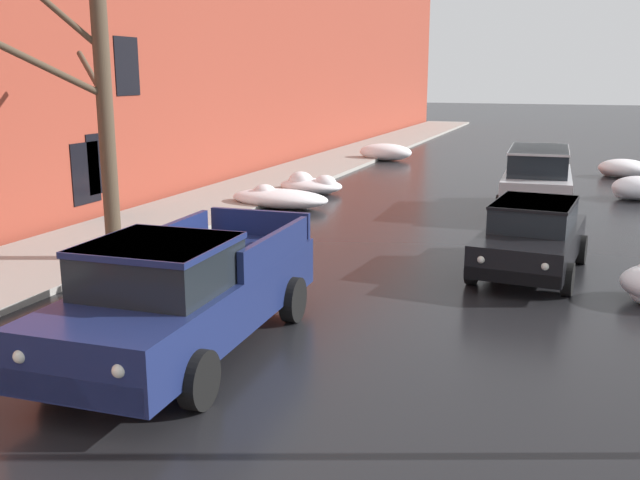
# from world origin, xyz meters

# --- Properties ---
(left_sidewalk_slab) EXTENTS (3.27, 80.00, 0.14)m
(left_sidewalk_slab) POSITION_xyz_m (-6.77, 18.00, 0.07)
(left_sidewalk_slab) COLOR gray
(left_sidewalk_slab) RESTS_ON ground
(brick_townhouse_facade) EXTENTS (0.63, 80.00, 10.39)m
(brick_townhouse_facade) POSITION_xyz_m (-8.90, 17.99, 5.19)
(brick_townhouse_facade) COLOR brown
(brick_townhouse_facade) RESTS_ON ground
(snow_bank_near_corner_left) EXTENTS (2.98, 1.45, 0.67)m
(snow_bank_near_corner_left) POSITION_xyz_m (-4.79, 18.92, 0.28)
(snow_bank_near_corner_left) COLOR white
(snow_bank_near_corner_left) RESTS_ON ground
(snow_bank_mid_block_left) EXTENTS (2.42, 1.32, 0.77)m
(snow_bank_mid_block_left) POSITION_xyz_m (-4.94, 31.43, 0.38)
(snow_bank_mid_block_left) COLOR white
(snow_bank_mid_block_left) RESTS_ON ground
(snow_bank_near_corner_right) EXTENTS (1.61, 1.40, 0.74)m
(snow_bank_near_corner_right) POSITION_xyz_m (5.23, 24.00, 0.36)
(snow_bank_near_corner_right) COLOR white
(snow_bank_near_corner_right) RESTS_ON ground
(snow_bank_along_right_kerb) EXTENTS (2.12, 1.41, 0.72)m
(snow_bank_along_right_kerb) POSITION_xyz_m (-4.80, 21.65, 0.28)
(snow_bank_along_right_kerb) COLOR white
(snow_bank_along_right_kerb) RESTS_ON ground
(snow_bank_far_right_pile) EXTENTS (1.82, 1.43, 0.70)m
(snow_bank_far_right_pile) POSITION_xyz_m (4.98, 29.30, 0.34)
(snow_bank_far_right_pile) COLOR white
(snow_bank_far_right_pile) RESTS_ON ground
(bare_tree_second_along_sidewalk) EXTENTS (2.71, 3.41, 6.90)m
(bare_tree_second_along_sidewalk) POSITION_xyz_m (-5.45, 11.79, 3.64)
(bare_tree_second_along_sidewalk) COLOR #4C3D2D
(bare_tree_second_along_sidewalk) RESTS_ON ground
(pickup_truck_darkblue_approaching_near_lane) EXTENTS (2.32, 5.45, 1.76)m
(pickup_truck_darkblue_approaching_near_lane) POSITION_xyz_m (-1.50, 8.07, 0.88)
(pickup_truck_darkblue_approaching_near_lane) COLOR navy
(pickup_truck_darkblue_approaching_near_lane) RESTS_ON ground
(sedan_black_parked_kerbside_close) EXTENTS (2.14, 4.09, 1.42)m
(sedan_black_parked_kerbside_close) POSITION_xyz_m (2.72, 14.10, 0.75)
(sedan_black_parked_kerbside_close) COLOR black
(sedan_black_parked_kerbside_close) RESTS_ON ground
(suv_silver_parked_kerbside_mid) EXTENTS (2.15, 4.68, 1.82)m
(suv_silver_parked_kerbside_mid) POSITION_xyz_m (2.40, 20.77, 0.99)
(suv_silver_parked_kerbside_mid) COLOR #B7B7BC
(suv_silver_parked_kerbside_mid) RESTS_ON ground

